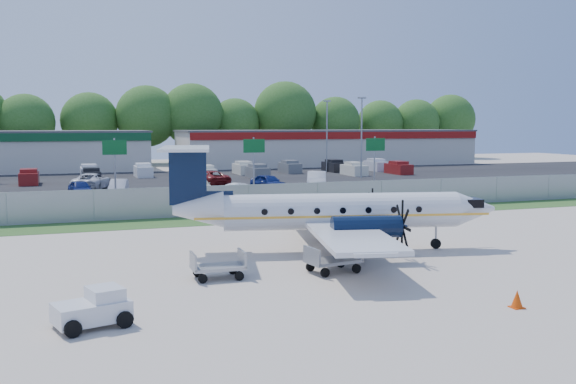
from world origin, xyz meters
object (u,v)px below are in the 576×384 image
object	(u,v)px
pushback_tug	(95,308)
baggage_cart_near	(333,260)
aircraft	(335,211)
baggage_cart_far	(218,266)

from	to	relation	value
pushback_tug	baggage_cart_near	distance (m)	10.40
aircraft	pushback_tug	bearing A→B (deg)	-144.28
aircraft	pushback_tug	world-z (taller)	aircraft
aircraft	baggage_cart_far	bearing A→B (deg)	-151.39
baggage_cart_near	baggage_cart_far	distance (m)	4.72
aircraft	pushback_tug	distance (m)	14.04
baggage_cart_near	aircraft	bearing A→B (deg)	65.91
baggage_cart_near	baggage_cart_far	xyz separation A→B (m)	(-4.70, 0.48, -0.02)
aircraft	baggage_cart_far	size ratio (longest dim) A/B	7.93
pushback_tug	baggage_cart_near	bearing A→B (deg)	23.39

